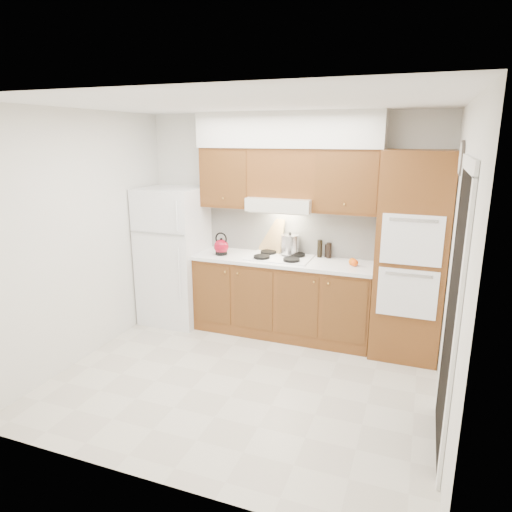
{
  "coord_description": "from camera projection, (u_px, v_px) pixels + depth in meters",
  "views": [
    {
      "loc": [
        1.53,
        -3.75,
        2.33
      ],
      "look_at": [
        -0.04,
        0.45,
        1.15
      ],
      "focal_mm": 32.0,
      "sensor_mm": 36.0,
      "label": 1
    }
  ],
  "objects": [
    {
      "name": "floor",
      "position": [
        244.0,
        379.0,
        4.51
      ],
      "size": [
        3.6,
        3.6,
        0.0
      ],
      "primitive_type": "plane",
      "color": "beige",
      "rests_on": "ground"
    },
    {
      "name": "oven_cabinet",
      "position": [
        411.0,
        257.0,
        4.81
      ],
      "size": [
        0.7,
        0.65,
        2.2
      ],
      "primitive_type": "cube",
      "color": "brown",
      "rests_on": "floor"
    },
    {
      "name": "condiment_a",
      "position": [
        320.0,
        249.0,
        5.39
      ],
      "size": [
        0.07,
        0.07,
        0.21
      ],
      "primitive_type": "cylinder",
      "rotation": [
        0.0,
        0.0,
        -0.17
      ],
      "color": "black",
      "rests_on": "countertop"
    },
    {
      "name": "ceiling",
      "position": [
        242.0,
        103.0,
        3.85
      ],
      "size": [
        3.6,
        3.6,
        0.0
      ],
      "primitive_type": "plane",
      "color": "white",
      "rests_on": "wall_back"
    },
    {
      "name": "upper_cab_right",
      "position": [
        348.0,
        181.0,
        5.01
      ],
      "size": [
        0.73,
        0.33,
        0.7
      ],
      "primitive_type": "cube",
      "color": "brown",
      "rests_on": "wall_back"
    },
    {
      "name": "wall_left",
      "position": [
        84.0,
        237.0,
        4.79
      ],
      "size": [
        0.02,
        3.0,
        2.6
      ],
      "primitive_type": "cube",
      "color": "silver",
      "rests_on": "floor"
    },
    {
      "name": "orange_far",
      "position": [
        352.0,
        262.0,
        5.06
      ],
      "size": [
        0.1,
        0.1,
        0.08
      ],
      "primitive_type": "sphere",
      "rotation": [
        0.0,
        0.0,
        0.2
      ],
      "color": "orange",
      "rests_on": "countertop"
    },
    {
      "name": "wall_clock",
      "position": [
        462.0,
        158.0,
        3.86
      ],
      "size": [
        0.02,
        0.3,
        0.3
      ],
      "primitive_type": "cylinder",
      "rotation": [
        0.0,
        1.57,
        0.0
      ],
      "color": "#3F3833",
      "rests_on": "wall_right"
    },
    {
      "name": "wall_back",
      "position": [
        289.0,
        224.0,
        5.54
      ],
      "size": [
        3.6,
        0.02,
        2.6
      ],
      "primitive_type": "cube",
      "color": "silver",
      "rests_on": "floor"
    },
    {
      "name": "kettle",
      "position": [
        221.0,
        247.0,
        5.5
      ],
      "size": [
        0.22,
        0.22,
        0.18
      ],
      "primitive_type": "sphere",
      "rotation": [
        0.0,
        0.0,
        -0.25
      ],
      "color": "maroon",
      "rests_on": "countertop"
    },
    {
      "name": "cooktop",
      "position": [
        280.0,
        257.0,
        5.37
      ],
      "size": [
        0.74,
        0.5,
        0.01
      ],
      "primitive_type": "cube",
      "color": "white",
      "rests_on": "countertop"
    },
    {
      "name": "soffit",
      "position": [
        288.0,
        130.0,
        5.09
      ],
      "size": [
        2.13,
        0.36,
        0.4
      ],
      "primitive_type": "cube",
      "color": "silver",
      "rests_on": "wall_back"
    },
    {
      "name": "base_cabinets",
      "position": [
        283.0,
        298.0,
        5.47
      ],
      "size": [
        2.11,
        0.6,
        0.9
      ],
      "primitive_type": "cube",
      "color": "brown",
      "rests_on": "floor"
    },
    {
      "name": "orange_near",
      "position": [
        355.0,
        263.0,
        5.02
      ],
      "size": [
        0.09,
        0.09,
        0.08
      ],
      "primitive_type": "sphere",
      "rotation": [
        0.0,
        0.0,
        -0.19
      ],
      "color": "orange",
      "rests_on": "countertop"
    },
    {
      "name": "upper_cab_left",
      "position": [
        229.0,
        177.0,
        5.49
      ],
      "size": [
        0.63,
        0.33,
        0.7
      ],
      "primitive_type": "cube",
      "color": "brown",
      "rests_on": "wall_back"
    },
    {
      "name": "cutting_board",
      "position": [
        272.0,
        236.0,
        5.6
      ],
      "size": [
        0.35,
        0.22,
        0.44
      ],
      "primitive_type": "cube",
      "rotation": [
        -0.21,
        0.0,
        -0.36
      ],
      "color": "tan",
      "rests_on": "countertop"
    },
    {
      "name": "wall_right",
      "position": [
        455.0,
        272.0,
        3.57
      ],
      "size": [
        0.02,
        3.0,
        2.6
      ],
      "primitive_type": "cube",
      "color": "silver",
      "rests_on": "floor"
    },
    {
      "name": "condiment_b",
      "position": [
        329.0,
        250.0,
        5.35
      ],
      "size": [
        0.07,
        0.07,
        0.18
      ],
      "primitive_type": "cylinder",
      "rotation": [
        0.0,
        0.0,
        0.19
      ],
      "color": "black",
      "rests_on": "countertop"
    },
    {
      "name": "backsplash",
      "position": [
        291.0,
        231.0,
        5.54
      ],
      "size": [
        2.11,
        0.03,
        0.56
      ],
      "primitive_type": "cube",
      "color": "white",
      "rests_on": "countertop"
    },
    {
      "name": "fridge",
      "position": [
        174.0,
        256.0,
        5.8
      ],
      "size": [
        0.75,
        0.72,
        1.72
      ],
      "primitive_type": "cube",
      "color": "white",
      "rests_on": "floor"
    },
    {
      "name": "doorway",
      "position": [
        452.0,
        318.0,
        3.32
      ],
      "size": [
        0.02,
        0.9,
        2.1
      ],
      "primitive_type": "cube",
      "color": "black",
      "rests_on": "floor"
    },
    {
      "name": "range_hood",
      "position": [
        282.0,
        204.0,
        5.27
      ],
      "size": [
        0.75,
        0.45,
        0.15
      ],
      "primitive_type": "cube",
      "color": "silver",
      "rests_on": "wall_back"
    },
    {
      "name": "stock_pot",
      "position": [
        290.0,
        245.0,
        5.43
      ],
      "size": [
        0.23,
        0.23,
        0.22
      ],
      "primitive_type": "cylinder",
      "rotation": [
        0.0,
        0.0,
        0.07
      ],
      "color": "silver",
      "rests_on": "cooktop"
    },
    {
      "name": "countertop",
      "position": [
        283.0,
        260.0,
        5.35
      ],
      "size": [
        2.13,
        0.62,
        0.04
      ],
      "primitive_type": "cube",
      "color": "white",
      "rests_on": "base_cabinets"
    },
    {
      "name": "upper_cab_over_hood",
      "position": [
        284.0,
        173.0,
        5.24
      ],
      "size": [
        0.75,
        0.33,
        0.55
      ],
      "primitive_type": "cube",
      "color": "brown",
      "rests_on": "range_hood"
    },
    {
      "name": "condiment_c",
      "position": [
        327.0,
        251.0,
        5.4
      ],
      "size": [
        0.06,
        0.06,
        0.15
      ],
      "primitive_type": "cylinder",
      "rotation": [
        0.0,
        0.0,
        -0.1
      ],
      "color": "black",
      "rests_on": "countertop"
    }
  ]
}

